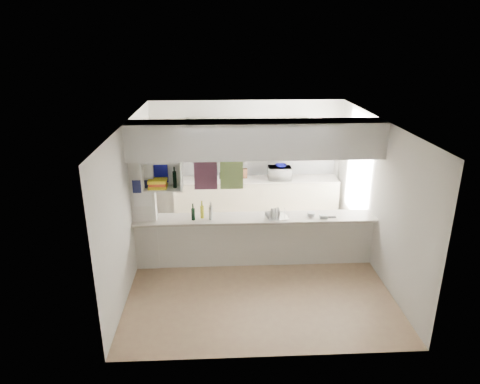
{
  "coord_description": "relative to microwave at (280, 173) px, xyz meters",
  "views": [
    {
      "loc": [
        -0.61,
        -6.82,
        3.9
      ],
      "look_at": [
        -0.24,
        0.5,
        1.21
      ],
      "focal_mm": 32.0,
      "sensor_mm": 36.0,
      "label": 1
    }
  ],
  "objects": [
    {
      "name": "bowl",
      "position": [
        0.02,
        -0.01,
        0.17
      ],
      "size": [
        0.24,
        0.24,
        0.06
      ],
      "primitive_type": "imported",
      "color": "#0B0C7A",
      "rests_on": "microwave"
    },
    {
      "name": "wine_bottles",
      "position": [
        -1.62,
        -2.1,
        -0.02
      ],
      "size": [
        0.37,
        0.15,
        0.33
      ],
      "color": "black",
      "rests_on": "breakfast_bar"
    },
    {
      "name": "cup",
      "position": [
        -0.48,
        -2.1,
        -0.07
      ],
      "size": [
        0.14,
        0.14,
        0.1
      ],
      "primitive_type": "imported",
      "rotation": [
        0.0,
        0.0,
        -0.08
      ],
      "color": "white",
      "rests_on": "dish_rack"
    },
    {
      "name": "wall_right",
      "position": [
        1.39,
        -2.06,
        0.24
      ],
      "size": [
        0.0,
        4.8,
        4.8
      ],
      "primitive_type": "plane",
      "rotation": [
        1.57,
        0.0,
        -1.57
      ],
      "color": "silver",
      "rests_on": "floor"
    },
    {
      "name": "wall_back",
      "position": [
        -0.71,
        0.34,
        0.24
      ],
      "size": [
        4.2,
        0.0,
        4.2
      ],
      "primitive_type": "plane",
      "rotation": [
        1.57,
        0.0,
        0.0
      ],
      "color": "silver",
      "rests_on": "floor"
    },
    {
      "name": "dish_rack",
      "position": [
        -0.33,
        -2.11,
        -0.06
      ],
      "size": [
        0.4,
        0.32,
        0.19
      ],
      "rotation": [
        0.0,
        0.0,
        0.16
      ],
      "color": "silver",
      "rests_on": "breakfast_bar"
    },
    {
      "name": "utensil_jar",
      "position": [
        -1.27,
        0.09,
        -0.06
      ],
      "size": [
        0.11,
        0.11,
        0.16
      ],
      "primitive_type": "cylinder",
      "color": "black",
      "rests_on": "bench_top"
    },
    {
      "name": "cubby_shelf",
      "position": [
        -2.28,
        -2.12,
        0.65
      ],
      "size": [
        0.65,
        0.35,
        0.5
      ],
      "color": "white",
      "rests_on": "bulkhead"
    },
    {
      "name": "plastic_tubs",
      "position": [
        0.36,
        -2.11,
        -0.11
      ],
      "size": [
        0.49,
        0.22,
        0.07
      ],
      "color": "silver",
      "rests_on": "breakfast_bar"
    },
    {
      "name": "floor",
      "position": [
        -0.71,
        -2.06,
        -1.06
      ],
      "size": [
        4.8,
        4.8,
        0.0
      ],
      "primitive_type": "plane",
      "color": "#9F785C",
      "rests_on": "ground"
    },
    {
      "name": "wall_left",
      "position": [
        -2.81,
        -2.06,
        0.24
      ],
      "size": [
        0.0,
        4.8,
        4.8
      ],
      "primitive_type": "plane",
      "rotation": [
        1.57,
        0.0,
        1.57
      ],
      "color": "silver",
      "rests_on": "floor"
    },
    {
      "name": "microwave",
      "position": [
        0.0,
        0.0,
        0.0
      ],
      "size": [
        0.51,
        0.36,
        0.28
      ],
      "primitive_type": "imported",
      "rotation": [
        0.0,
        0.0,
        3.1
      ],
      "color": "white",
      "rests_on": "bench_top"
    },
    {
      "name": "servery_partition",
      "position": [
        -0.88,
        -2.06,
        0.6
      ],
      "size": [
        4.2,
        0.5,
        2.6
      ],
      "color": "silver",
      "rests_on": "floor"
    },
    {
      "name": "kitchen_run",
      "position": [
        -0.55,
        0.08,
        -0.23
      ],
      "size": [
        3.6,
        0.63,
        2.24
      ],
      "color": "beige",
      "rests_on": "floor"
    },
    {
      "name": "ceiling",
      "position": [
        -0.71,
        -2.06,
        1.54
      ],
      "size": [
        4.8,
        4.8,
        0.0
      ],
      "primitive_type": "plane",
      "color": "white",
      "rests_on": "wall_back"
    },
    {
      "name": "knife_block",
      "position": [
        -0.76,
        0.12,
        -0.03
      ],
      "size": [
        0.11,
        0.09,
        0.21
      ],
      "primitive_type": "cube",
      "rotation": [
        0.0,
        0.0,
        0.06
      ],
      "color": "#53311C",
      "rests_on": "bench_top"
    }
  ]
}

